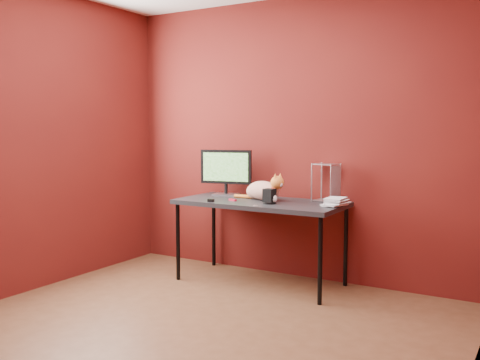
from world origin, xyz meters
The scene contains 11 objects.
room centered at (0.00, 0.00, 1.45)m, with size 3.52×3.52×2.61m.
desk centered at (-0.15, 1.37, 0.70)m, with size 1.50×0.70×0.75m.
monitor centered at (-0.62, 1.54, 1.00)m, with size 0.50×0.21×0.44m.
cat centered at (-0.15, 1.43, 0.84)m, with size 0.54×0.31×0.26m.
skull_mug centered at (0.03, 1.26, 0.79)m, with size 0.09×0.09×0.08m.
speaker centered at (0.01, 1.24, 0.81)m, with size 0.11×0.11×0.13m.
book_stack centered at (0.48, 1.43, 1.15)m, with size 0.20×0.24×0.81m.
wire_rack centered at (0.37, 1.63, 0.92)m, with size 0.22×0.20×0.34m.
pocket_knife centered at (-0.36, 1.24, 0.76)m, with size 0.09×0.02×0.02m, color #B00D24.
black_gadget centered at (-0.49, 1.08, 0.76)m, with size 0.05×0.03×0.03m, color black.
washer centered at (-0.04, 1.08, 0.75)m, with size 0.04×0.04×0.00m, color #A9A9AE.
Camera 1 is at (2.10, -2.81, 1.40)m, focal length 40.00 mm.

